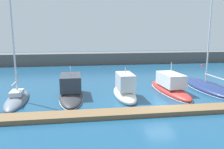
{
  "coord_description": "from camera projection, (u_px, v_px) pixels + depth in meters",
  "views": [
    {
      "loc": [
        -7.0,
        -18.12,
        6.34
      ],
      "look_at": [
        -3.6,
        4.54,
        2.08
      ],
      "focal_mm": 36.36,
      "sensor_mm": 36.0,
      "label": 1
    }
  ],
  "objects": [
    {
      "name": "ground_plane",
      "position": [
        160.0,
        106.0,
        19.8
      ],
      "size": [
        120.0,
        120.0,
        0.0
      ],
      "primitive_type": "plane",
      "color": "navy"
    },
    {
      "name": "dock_pier",
      "position": [
        168.0,
        111.0,
        18.12
      ],
      "size": [
        43.51,
        1.7,
        0.35
      ],
      "primitive_type": "cube",
      "color": "brown",
      "rests_on": "ground_plane"
    },
    {
      "name": "breakwater_seawall",
      "position": [
        112.0,
        58.0,
        47.01
      ],
      "size": [
        108.0,
        3.78,
        2.25
      ],
      "primitive_type": "cube",
      "color": "#5B5651",
      "rests_on": "ground_plane"
    },
    {
      "name": "sailboat_slate_second",
      "position": [
        17.0,
        99.0,
        21.13
      ],
      "size": [
        2.13,
        6.8,
        11.05
      ],
      "rotation": [
        0.0,
        0.0,
        1.61
      ],
      "color": "slate",
      "rests_on": "ground_plane"
    },
    {
      "name": "motorboat_charcoal_third",
      "position": [
        71.0,
        90.0,
        22.67
      ],
      "size": [
        2.5,
        8.07,
        3.3
      ],
      "rotation": [
        0.0,
        0.0,
        1.59
      ],
      "color": "#2D2D33",
      "rests_on": "ground_plane"
    },
    {
      "name": "motorboat_ivory_fourth",
      "position": [
        125.0,
        90.0,
        22.48
      ],
      "size": [
        1.96,
        6.23,
        3.38
      ],
      "rotation": [
        0.0,
        0.0,
        1.57
      ],
      "color": "silver",
      "rests_on": "ground_plane"
    },
    {
      "name": "motorboat_red_fifth",
      "position": [
        170.0,
        86.0,
        24.44
      ],
      "size": [
        2.64,
        8.77,
        3.54
      ],
      "rotation": [
        0.0,
        0.0,
        1.62
      ],
      "color": "#B72D28",
      "rests_on": "ground_plane"
    },
    {
      "name": "sailboat_navy_sixth",
      "position": [
        208.0,
        87.0,
        25.7
      ],
      "size": [
        3.16,
        9.4,
        14.67
      ],
      "rotation": [
        0.0,
        0.0,
        1.57
      ],
      "color": "navy",
      "rests_on": "ground_plane"
    },
    {
      "name": "mooring_buoy_red",
      "position": [
        202.0,
        66.0,
        43.76
      ],
      "size": [
        0.5,
        0.5,
        0.5
      ],
      "primitive_type": "sphere",
      "color": "red",
      "rests_on": "ground_plane"
    }
  ]
}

